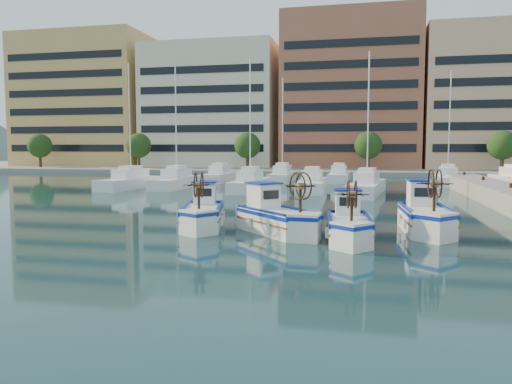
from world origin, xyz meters
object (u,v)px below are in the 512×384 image
object	(u,v)px
fishing_boat_a	(203,212)
fishing_boat_d	(425,214)
fishing_boat_b	(276,216)
fishing_boat_c	(348,223)

from	to	relation	value
fishing_boat_a	fishing_boat_d	size ratio (longest dim) A/B	0.94
fishing_boat_a	fishing_boat_b	world-z (taller)	fishing_boat_b
fishing_boat_a	fishing_boat_c	world-z (taller)	fishing_boat_a
fishing_boat_a	fishing_boat_d	distance (m)	10.17
fishing_boat_b	fishing_boat_d	size ratio (longest dim) A/B	0.92
fishing_boat_b	fishing_boat_c	world-z (taller)	fishing_boat_b
fishing_boat_c	fishing_boat_d	xyz separation A→B (m)	(3.26, 2.79, 0.09)
fishing_boat_a	fishing_boat_d	bearing A→B (deg)	-8.01
fishing_boat_c	fishing_boat_d	bearing A→B (deg)	35.14
fishing_boat_c	fishing_boat_d	world-z (taller)	fishing_boat_d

